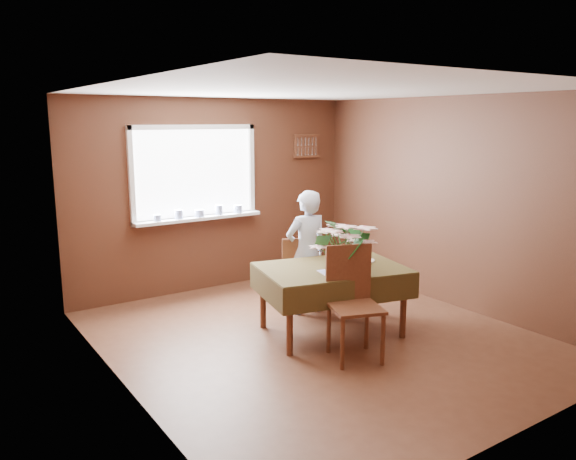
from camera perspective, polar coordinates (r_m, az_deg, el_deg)
floor at (r=5.93m, az=3.04°, el=-10.87°), size 4.50×4.50×0.00m
ceiling at (r=5.50m, az=3.32°, el=14.04°), size 4.50×4.50×0.00m
wall_back at (r=7.47m, az=-7.36°, el=3.59°), size 4.00×0.00×4.00m
wall_front at (r=4.07m, az=22.79°, el=-3.53°), size 4.00×0.00×4.00m
wall_left at (r=4.67m, az=-16.76°, el=-1.33°), size 0.00×4.50×4.50m
wall_right at (r=6.96m, az=16.40°, el=2.68°), size 0.00×4.50×4.50m
window_assembly at (r=7.29m, az=-9.25°, el=4.16°), size 1.72×0.20×1.22m
spoon_rack at (r=8.15m, az=1.88°, el=8.53°), size 0.44×0.05×0.33m
dining_table at (r=5.88m, az=4.50°, el=-4.57°), size 1.66×1.31×0.72m
chair_far at (r=6.59m, az=0.94°, el=-4.10°), size 0.51×0.51×0.89m
chair_near at (r=5.36m, az=6.55°, el=-6.87°), size 0.58×0.58×1.06m
seated_woman at (r=6.46m, az=1.90°, el=-2.29°), size 0.56×0.40×1.44m
flower_bouquet at (r=5.59m, az=5.77°, el=-1.09°), size 0.58×0.58×0.50m
side_plate at (r=6.14m, az=7.60°, el=-3.08°), size 0.26×0.26×0.01m
table_knife at (r=5.75m, az=6.97°, el=-4.01°), size 0.15×0.21×0.00m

